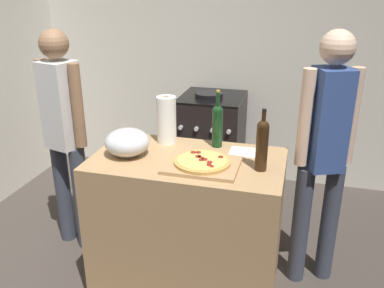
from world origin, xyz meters
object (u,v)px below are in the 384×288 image
object	(u,v)px
pizza	(202,162)
person_in_stripes	(64,130)
wine_bottle_dark	(262,143)
paper_towel_roll	(167,120)
person_in_red	(324,150)
mixing_bowl	(127,142)
stove	(211,143)
wine_bottle_amber	(217,124)

from	to	relation	value
pizza	person_in_stripes	distance (m)	1.12
wine_bottle_dark	person_in_stripes	distance (m)	1.42
paper_towel_roll	person_in_red	distance (m)	0.97
mixing_bowl	person_in_red	bearing A→B (deg)	17.65
pizza	wine_bottle_dark	size ratio (longest dim) A/B	0.91
mixing_bowl	stove	distance (m)	1.54
wine_bottle_amber	stove	size ratio (longest dim) A/B	0.37
pizza	person_in_stripes	world-z (taller)	person_in_stripes
mixing_bowl	wine_bottle_dark	world-z (taller)	wine_bottle_dark
wine_bottle_amber	person_in_red	world-z (taller)	person_in_red
person_in_stripes	stove	bearing A→B (deg)	55.04
mixing_bowl	paper_towel_roll	size ratio (longest dim) A/B	0.87
wine_bottle_amber	wine_bottle_dark	distance (m)	0.40
pizza	stove	distance (m)	1.58
stove	person_in_stripes	xyz separation A→B (m)	(-0.79, -1.13, 0.45)
wine_bottle_amber	stove	distance (m)	1.34
paper_towel_roll	wine_bottle_dark	world-z (taller)	wine_bottle_dark
mixing_bowl	person_in_red	size ratio (longest dim) A/B	0.16
paper_towel_roll	person_in_stripes	world-z (taller)	person_in_stripes
wine_bottle_amber	stove	xyz separation A→B (m)	(-0.29, 1.16, -0.60)
pizza	stove	xyz separation A→B (m)	(-0.27, 1.48, -0.48)
person_in_red	wine_bottle_dark	bearing A→B (deg)	-133.98
wine_bottle_dark	person_in_stripes	bearing A→B (deg)	167.57
pizza	person_in_stripes	bearing A→B (deg)	161.90
paper_towel_roll	stove	distance (m)	1.32
paper_towel_roll	stove	size ratio (longest dim) A/B	0.32
person_in_stripes	wine_bottle_dark	bearing A→B (deg)	-12.43
person_in_red	paper_towel_roll	bearing A→B (deg)	-174.37
mixing_bowl	pizza	bearing A→B (deg)	-5.43
wine_bottle_amber	person_in_stripes	distance (m)	1.09
pizza	paper_towel_roll	size ratio (longest dim) A/B	1.04
pizza	wine_bottle_amber	xyz separation A→B (m)	(0.01, 0.32, 0.11)
person_in_stripes	paper_towel_roll	bearing A→B (deg)	-3.38
pizza	mixing_bowl	xyz separation A→B (m)	(-0.46, 0.04, 0.05)
wine_bottle_amber	wine_bottle_dark	bearing A→B (deg)	-42.33
paper_towel_roll	stove	world-z (taller)	paper_towel_roll
paper_towel_roll	wine_bottle_dark	xyz separation A→B (m)	(0.61, -0.26, 0.01)
stove	pizza	bearing A→B (deg)	-79.60
stove	mixing_bowl	bearing A→B (deg)	-97.38
mixing_bowl	wine_bottle_amber	bearing A→B (deg)	29.89
mixing_bowl	wine_bottle_amber	xyz separation A→B (m)	(0.47, 0.27, 0.06)
wine_bottle_dark	mixing_bowl	bearing A→B (deg)	-179.92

